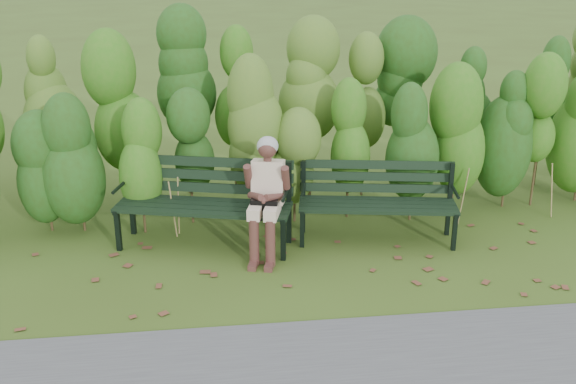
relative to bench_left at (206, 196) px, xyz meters
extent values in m
plane|color=#394B19|center=(0.84, -0.86, -0.55)|extent=(80.00, 80.00, 0.00)
cylinder|color=#47381E|center=(-1.91, 0.44, -0.15)|extent=(0.03, 0.03, 0.80)
ellipsoid|color=#307517|center=(-1.91, 0.44, 0.49)|extent=(0.64, 0.64, 1.44)
cylinder|color=#47381E|center=(-1.30, 0.44, -0.15)|extent=(0.03, 0.03, 0.80)
ellipsoid|color=#307517|center=(-1.30, 0.44, 0.49)|extent=(0.64, 0.64, 1.44)
cylinder|color=#47381E|center=(-0.69, 0.44, -0.15)|extent=(0.03, 0.03, 0.80)
ellipsoid|color=#307517|center=(-0.69, 0.44, 0.49)|extent=(0.64, 0.64, 1.44)
cylinder|color=#47381E|center=(-0.08, 0.44, -0.15)|extent=(0.03, 0.03, 0.80)
ellipsoid|color=#307517|center=(-0.08, 0.44, 0.49)|extent=(0.64, 0.64, 1.44)
cylinder|color=#47381E|center=(0.53, 0.44, -0.15)|extent=(0.03, 0.03, 0.80)
ellipsoid|color=#307517|center=(0.53, 0.44, 0.49)|extent=(0.64, 0.64, 1.44)
cylinder|color=#47381E|center=(1.15, 0.44, -0.15)|extent=(0.03, 0.03, 0.80)
ellipsoid|color=#307517|center=(1.15, 0.44, 0.49)|extent=(0.64, 0.64, 1.44)
cylinder|color=#47381E|center=(1.76, 0.44, -0.15)|extent=(0.03, 0.03, 0.80)
ellipsoid|color=#307517|center=(1.76, 0.44, 0.49)|extent=(0.64, 0.64, 1.44)
cylinder|color=#47381E|center=(2.37, 0.44, -0.15)|extent=(0.03, 0.03, 0.80)
ellipsoid|color=#307517|center=(2.37, 0.44, 0.49)|extent=(0.64, 0.64, 1.44)
cylinder|color=#47381E|center=(2.98, 0.44, -0.15)|extent=(0.03, 0.03, 0.80)
ellipsoid|color=#307517|center=(2.98, 0.44, 0.49)|extent=(0.64, 0.64, 1.44)
cylinder|color=#47381E|center=(3.59, 0.44, -0.15)|extent=(0.03, 0.03, 0.80)
ellipsoid|color=#307517|center=(3.59, 0.44, 0.49)|extent=(0.64, 0.64, 1.44)
cylinder|color=#47381E|center=(4.21, 0.44, -0.15)|extent=(0.03, 0.03, 0.80)
ellipsoid|color=#307517|center=(4.21, 0.44, 0.49)|extent=(0.64, 0.64, 1.44)
cylinder|color=#47381E|center=(-1.85, 1.44, 0.00)|extent=(0.04, 0.04, 1.10)
ellipsoid|color=#294715|center=(-1.85, 1.44, 0.88)|extent=(0.70, 0.70, 1.98)
cylinder|color=#47381E|center=(-1.08, 1.44, 0.00)|extent=(0.04, 0.04, 1.10)
ellipsoid|color=#294715|center=(-1.08, 1.44, 0.88)|extent=(0.70, 0.70, 1.98)
cylinder|color=#47381E|center=(-0.31, 1.44, 0.00)|extent=(0.04, 0.04, 1.10)
ellipsoid|color=#294715|center=(-0.31, 1.44, 0.88)|extent=(0.70, 0.70, 1.98)
cylinder|color=#47381E|center=(0.46, 1.44, 0.00)|extent=(0.04, 0.04, 1.10)
ellipsoid|color=#294715|center=(0.46, 1.44, 0.88)|extent=(0.70, 0.70, 1.98)
cylinder|color=#47381E|center=(1.22, 1.44, 0.00)|extent=(0.04, 0.04, 1.10)
ellipsoid|color=#294715|center=(1.22, 1.44, 0.88)|extent=(0.70, 0.70, 1.98)
cylinder|color=#47381E|center=(1.99, 1.44, 0.00)|extent=(0.04, 0.04, 1.10)
ellipsoid|color=#294715|center=(1.99, 1.44, 0.88)|extent=(0.70, 0.70, 1.98)
cylinder|color=#47381E|center=(2.76, 1.44, 0.00)|extent=(0.04, 0.04, 1.10)
ellipsoid|color=#294715|center=(2.76, 1.44, 0.88)|extent=(0.70, 0.70, 1.98)
cylinder|color=#47381E|center=(3.53, 1.44, 0.00)|extent=(0.04, 0.04, 1.10)
ellipsoid|color=#294715|center=(3.53, 1.44, 0.88)|extent=(0.70, 0.70, 1.98)
cylinder|color=#47381E|center=(4.30, 1.44, 0.00)|extent=(0.04, 0.04, 1.10)
ellipsoid|color=#294715|center=(4.30, 1.44, 0.88)|extent=(0.70, 0.70, 1.98)
cylinder|color=#47381E|center=(5.06, 1.44, 0.00)|extent=(0.04, 0.04, 1.10)
cube|color=brown|center=(0.31, -0.20, -0.55)|extent=(0.11, 0.10, 0.01)
cube|color=brown|center=(2.28, -1.09, -0.55)|extent=(0.10, 0.09, 0.01)
cube|color=brown|center=(0.15, -1.30, -0.55)|extent=(0.10, 0.11, 0.01)
cube|color=brown|center=(-0.93, -0.46, -0.55)|extent=(0.11, 0.11, 0.01)
cube|color=brown|center=(1.86, -0.01, -0.55)|extent=(0.10, 0.08, 0.01)
cube|color=brown|center=(-1.69, -1.98, -0.55)|extent=(0.11, 0.11, 0.01)
cube|color=brown|center=(1.59, -1.80, -0.55)|extent=(0.11, 0.11, 0.01)
cube|color=brown|center=(-0.56, -0.99, -0.55)|extent=(0.10, 0.09, 0.01)
cube|color=brown|center=(-0.52, -1.69, -0.55)|extent=(0.09, 0.10, 0.01)
cube|color=brown|center=(3.44, -1.52, -0.55)|extent=(0.09, 0.07, 0.01)
cube|color=brown|center=(0.88, -0.47, -0.55)|extent=(0.09, 0.07, 0.01)
cube|color=brown|center=(-0.60, -0.97, -0.55)|extent=(0.11, 0.10, 0.01)
cube|color=brown|center=(-0.56, -1.16, -0.55)|extent=(0.11, 0.11, 0.01)
cube|color=brown|center=(-1.40, -0.45, -0.55)|extent=(0.10, 0.08, 0.01)
cube|color=brown|center=(-1.47, -1.80, -0.55)|extent=(0.08, 0.10, 0.01)
cube|color=brown|center=(-1.58, -1.86, -0.55)|extent=(0.11, 0.11, 0.01)
cube|color=brown|center=(1.13, -1.76, -0.55)|extent=(0.11, 0.09, 0.01)
cube|color=brown|center=(1.70, -2.00, -0.55)|extent=(0.09, 0.08, 0.01)
cube|color=brown|center=(-1.15, -0.49, -0.55)|extent=(0.09, 0.11, 0.01)
cube|color=brown|center=(0.99, -1.22, -0.55)|extent=(0.11, 0.10, 0.01)
cube|color=brown|center=(3.67, -0.93, -0.55)|extent=(0.11, 0.11, 0.01)
cube|color=brown|center=(0.21, -1.11, -0.55)|extent=(0.11, 0.09, 0.01)
cube|color=brown|center=(-0.82, -1.69, -0.55)|extent=(0.11, 0.11, 0.01)
cube|color=brown|center=(1.84, -1.88, -0.55)|extent=(0.11, 0.11, 0.01)
cube|color=brown|center=(1.60, -0.03, -0.55)|extent=(0.10, 0.09, 0.01)
cube|color=brown|center=(1.75, -0.51, -0.55)|extent=(0.11, 0.11, 0.01)
cube|color=brown|center=(-0.87, -1.34, -0.55)|extent=(0.11, 0.10, 0.01)
cube|color=brown|center=(0.93, -1.33, -0.55)|extent=(0.10, 0.09, 0.01)
cube|color=brown|center=(-0.76, -0.39, -0.55)|extent=(0.11, 0.09, 0.01)
cube|color=brown|center=(1.27, -1.61, -0.55)|extent=(0.11, 0.11, 0.01)
cube|color=brown|center=(1.05, -1.96, -0.55)|extent=(0.10, 0.09, 0.01)
cube|color=brown|center=(2.89, -0.32, -0.55)|extent=(0.10, 0.11, 0.01)
cube|color=brown|center=(0.21, -0.83, -0.55)|extent=(0.11, 0.11, 0.01)
cube|color=brown|center=(2.10, -0.81, -0.55)|extent=(0.11, 0.11, 0.01)
cube|color=black|center=(-0.08, -0.30, -0.08)|extent=(1.85, 0.59, 0.04)
cube|color=black|center=(-0.05, -0.17, -0.08)|extent=(1.85, 0.59, 0.04)
cube|color=black|center=(-0.01, -0.05, -0.08)|extent=(1.85, 0.59, 0.04)
cube|color=black|center=(0.02, 0.08, -0.08)|extent=(1.85, 0.59, 0.04)
cube|color=black|center=(0.05, 0.17, 0.03)|extent=(1.83, 0.53, 0.11)
cube|color=black|center=(0.05, 0.19, 0.18)|extent=(1.83, 0.53, 0.11)
cube|color=black|center=(0.05, 0.20, 0.32)|extent=(1.83, 0.53, 0.11)
cube|color=black|center=(-0.95, -0.09, -0.32)|extent=(0.06, 0.06, 0.47)
cube|color=black|center=(-0.84, 0.35, -0.08)|extent=(0.06, 0.06, 0.94)
cube|color=black|center=(-0.90, 0.12, -0.10)|extent=(0.18, 0.52, 0.04)
cylinder|color=black|center=(-0.91, 0.07, 0.13)|extent=(0.14, 0.39, 0.04)
cube|color=black|center=(0.79, -0.54, -0.32)|extent=(0.06, 0.06, 0.47)
cube|color=black|center=(0.90, -0.11, -0.08)|extent=(0.06, 0.06, 0.94)
cube|color=black|center=(0.84, -0.34, -0.10)|extent=(0.18, 0.52, 0.04)
cylinder|color=black|center=(0.83, -0.39, 0.13)|extent=(0.14, 0.39, 0.04)
cube|color=black|center=(1.84, -0.37, -0.12)|extent=(1.71, 0.40, 0.04)
cube|color=black|center=(1.86, -0.26, -0.12)|extent=(1.71, 0.40, 0.04)
cube|color=black|center=(1.88, -0.14, -0.12)|extent=(1.71, 0.40, 0.04)
cube|color=black|center=(1.90, -0.02, -0.12)|extent=(1.71, 0.40, 0.04)
cube|color=black|center=(1.92, 0.07, -0.02)|extent=(1.70, 0.35, 0.10)
cube|color=black|center=(1.92, 0.08, 0.12)|extent=(1.70, 0.35, 0.10)
cube|color=black|center=(1.92, 0.10, 0.25)|extent=(1.70, 0.35, 0.10)
cube|color=black|center=(1.03, -0.24, -0.34)|extent=(0.06, 0.06, 0.43)
cube|color=black|center=(1.10, 0.16, -0.12)|extent=(0.06, 0.06, 0.86)
cube|color=black|center=(1.06, -0.05, -0.14)|extent=(0.13, 0.48, 0.04)
cylinder|color=black|center=(1.05, -0.10, 0.07)|extent=(0.10, 0.36, 0.03)
cube|color=black|center=(2.65, -0.53, -0.34)|extent=(0.06, 0.06, 0.43)
cube|color=black|center=(2.72, -0.12, -0.12)|extent=(0.06, 0.06, 0.86)
cube|color=black|center=(2.68, -0.34, -0.14)|extent=(0.13, 0.48, 0.04)
cylinder|color=black|center=(2.67, -0.39, 0.07)|extent=(0.10, 0.36, 0.03)
cube|color=beige|center=(0.52, -0.46, 0.00)|extent=(0.23, 0.41, 0.12)
cube|color=beige|center=(0.68, -0.50, 0.00)|extent=(0.23, 0.41, 0.12)
cylinder|color=#532D27|center=(0.48, -0.61, -0.30)|extent=(0.13, 0.13, 0.51)
cylinder|color=#532D27|center=(0.64, -0.65, -0.30)|extent=(0.13, 0.13, 0.51)
cube|color=#532D27|center=(0.46, -0.68, -0.53)|extent=(0.13, 0.20, 0.06)
cube|color=#532D27|center=(0.62, -0.73, -0.53)|extent=(0.13, 0.20, 0.06)
cube|color=beige|center=(0.66, -0.23, 0.22)|extent=(0.39, 0.31, 0.48)
cylinder|color=#532D27|center=(0.66, -0.25, 0.47)|extent=(0.08, 0.08, 0.09)
sphere|color=#532D27|center=(0.66, -0.26, 0.59)|extent=(0.20, 0.20, 0.20)
ellipsoid|color=gray|center=(0.66, -0.24, 0.61)|extent=(0.23, 0.22, 0.20)
cylinder|color=#532D27|center=(0.45, -0.26, 0.29)|extent=(0.13, 0.21, 0.29)
cylinder|color=#532D27|center=(0.83, -0.36, 0.29)|extent=(0.13, 0.21, 0.29)
cylinder|color=#532D27|center=(0.52, -0.40, 0.12)|extent=(0.17, 0.26, 0.12)
cylinder|color=#532D27|center=(0.71, -0.45, 0.12)|extent=(0.25, 0.21, 0.12)
sphere|color=#532D27|center=(0.60, -0.48, 0.10)|extent=(0.10, 0.10, 0.10)
cube|color=black|center=(0.60, -0.47, 0.04)|extent=(0.30, 0.18, 0.15)
camera|label=1|loc=(0.05, -6.90, 2.59)|focal=42.00mm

